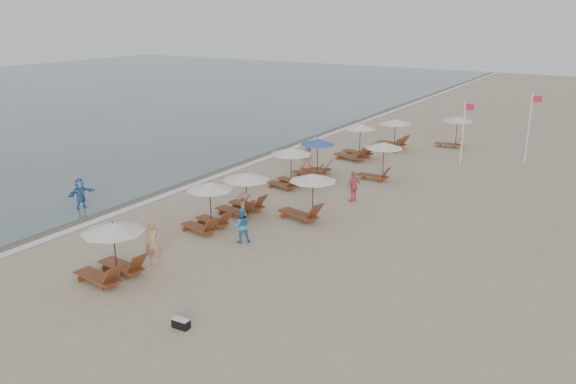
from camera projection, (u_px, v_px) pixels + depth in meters
The scene contains 22 objects.
ground at pixel (312, 269), 22.03m from camera, with size 160.00×160.00×0.00m, color tan.
wet_sand_band at pixel (217, 167), 36.42m from camera, with size 3.20×140.00×0.01m, color #6B5E4C.
foam_line at pixel (234, 170), 35.77m from camera, with size 0.50×140.00×0.02m, color white.
lounger_station_0 at pixel (110, 251), 20.92m from camera, with size 2.65×2.28×2.23m.
lounger_station_1 at pixel (207, 206), 25.69m from camera, with size 2.41×2.08×2.25m.
lounger_station_2 at pixel (243, 192), 27.83m from camera, with size 2.61×2.31×2.07m.
lounger_station_3 at pixel (288, 165), 31.96m from camera, with size 2.48×2.32×2.25m.
lounger_station_4 at pixel (314, 157), 34.35m from camera, with size 2.45×2.17×2.24m.
lounger_station_5 at pixel (356, 144), 38.26m from camera, with size 2.65×2.40×2.37m.
lounger_station_6 at pixel (391, 135), 40.94m from camera, with size 2.76×2.48×2.17m.
inland_station_0 at pixel (306, 193), 26.90m from camera, with size 2.83×2.24×2.22m.
inland_station_1 at pixel (380, 156), 33.30m from camera, with size 2.57×2.24×2.22m.
inland_station_2 at pixel (454, 127), 41.39m from camera, with size 2.57×2.24×2.22m.
beachgoer_near at pixel (153, 243), 22.14m from camera, with size 0.66×0.44×1.82m, color tan.
beachgoer_mid_a at pixel (241, 225), 24.37m from camera, with size 0.74×0.58×1.53m, color teal.
beachgoer_mid_b at pixel (245, 208), 26.64m from camera, with size 0.95×0.55×1.48m, color #865D44.
beachgoer_far_a at pixel (354, 187), 29.64m from camera, with size 0.94×0.39×1.60m, color #CF535C.
beachgoer_far_b at pixel (308, 159), 35.17m from camera, with size 0.77×0.50×1.58m, color #A9715B.
waterline_walker at pixel (81, 194), 28.48m from camera, with size 1.46×0.47×1.58m, color #35679F.
duffel_bag at pixel (181, 323), 17.90m from camera, with size 0.57×0.31×0.31m.
flag_pole_near at pixel (464, 129), 36.47m from camera, with size 0.60×0.08×4.10m.
flag_pole_far at pixel (530, 125), 36.53m from camera, with size 0.60×0.08×4.57m.
Camera 1 is at (9.83, -17.62, 9.38)m, focal length 36.15 mm.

